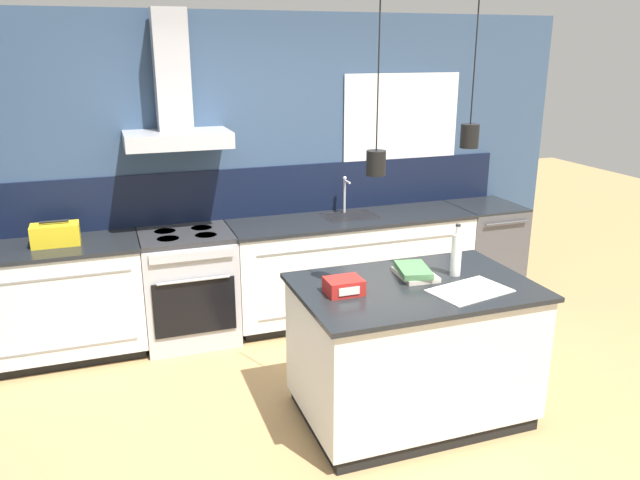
% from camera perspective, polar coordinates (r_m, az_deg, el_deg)
% --- Properties ---
extents(ground_plane, '(16.00, 16.00, 0.00)m').
position_cam_1_polar(ground_plane, '(4.12, 3.24, -17.06)').
color(ground_plane, tan).
rests_on(ground_plane, ground).
extents(wall_back, '(5.60, 2.09, 2.60)m').
position_cam_1_polar(wall_back, '(5.38, -5.20, 6.84)').
color(wall_back, '#354C6B').
rests_on(wall_back, ground_plane).
extents(counter_run_left, '(1.24, 0.64, 0.91)m').
position_cam_1_polar(counter_run_left, '(5.18, -22.71, -5.18)').
color(counter_run_left, black).
rests_on(counter_run_left, ground_plane).
extents(counter_run_sink, '(2.14, 0.64, 1.24)m').
position_cam_1_polar(counter_run_sink, '(5.54, 2.86, -2.38)').
color(counter_run_sink, black).
rests_on(counter_run_sink, ground_plane).
extents(oven_range, '(0.73, 0.66, 0.91)m').
position_cam_1_polar(oven_range, '(5.19, -11.91, -4.18)').
color(oven_range, '#B5B5BA').
rests_on(oven_range, ground_plane).
extents(dishwasher, '(0.58, 0.65, 0.91)m').
position_cam_1_polar(dishwasher, '(6.16, 14.62, -0.97)').
color(dishwasher, '#4C4C51').
rests_on(dishwasher, ground_plane).
extents(kitchen_island, '(1.46, 0.96, 0.91)m').
position_cam_1_polar(kitchen_island, '(4.10, 8.40, -9.94)').
color(kitchen_island, black).
rests_on(kitchen_island, ground_plane).
extents(bottle_on_island, '(0.07, 0.07, 0.34)m').
position_cam_1_polar(bottle_on_island, '(4.08, 12.36, -1.24)').
color(bottle_on_island, silver).
rests_on(bottle_on_island, kitchen_island).
extents(book_stack, '(0.26, 0.33, 0.07)m').
position_cam_1_polar(book_stack, '(4.03, 8.62, -2.91)').
color(book_stack, beige).
rests_on(book_stack, kitchen_island).
extents(red_supply_box, '(0.22, 0.18, 0.09)m').
position_cam_1_polar(red_supply_box, '(3.72, 2.19, -4.24)').
color(red_supply_box, red).
rests_on(red_supply_box, kitchen_island).
extents(paper_pile, '(0.52, 0.40, 0.01)m').
position_cam_1_polar(paper_pile, '(3.88, 13.54, -4.52)').
color(paper_pile, silver).
rests_on(paper_pile, kitchen_island).
extents(yellow_toolbox, '(0.34, 0.18, 0.19)m').
position_cam_1_polar(yellow_toolbox, '(5.01, -23.04, 0.47)').
color(yellow_toolbox, gold).
rests_on(yellow_toolbox, counter_run_left).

